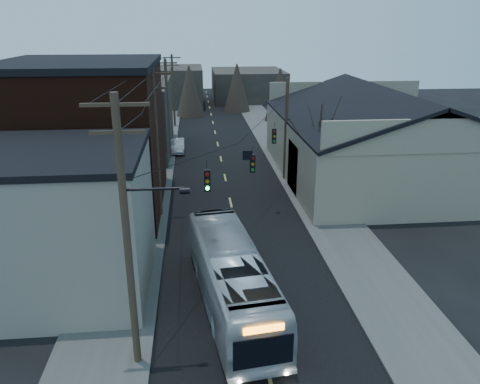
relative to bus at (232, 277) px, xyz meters
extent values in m
cube|color=black|center=(1.01, 23.44, -1.52)|extent=(9.00, 110.00, 0.02)
cube|color=#474744|center=(-5.49, 23.44, -1.47)|extent=(4.00, 110.00, 0.12)
cube|color=#474744|center=(7.51, 23.44, -1.47)|extent=(4.00, 110.00, 0.12)
cube|color=gray|center=(-7.99, 2.44, 1.97)|extent=(8.00, 8.00, 7.00)
cube|color=black|center=(-8.99, 13.44, 3.47)|extent=(10.00, 12.00, 10.00)
cube|color=#2E2925|center=(-8.49, 29.44, 1.97)|extent=(9.00, 14.00, 7.00)
cube|color=gray|center=(14.01, 18.44, 0.97)|extent=(16.00, 20.00, 5.00)
cube|color=black|center=(10.01, 18.44, 4.77)|extent=(8.16, 20.60, 2.86)
cube|color=black|center=(18.01, 18.44, 4.77)|extent=(8.16, 20.60, 2.86)
cube|color=#2E2925|center=(-4.99, 58.44, 1.47)|extent=(10.00, 12.00, 6.00)
cube|color=#2E2925|center=(8.01, 63.44, 0.97)|extent=(12.00, 14.00, 5.00)
cone|color=black|center=(7.51, 13.44, 2.07)|extent=(0.40, 0.40, 7.20)
cylinder|color=#382B1E|center=(-3.99, -3.56, 3.72)|extent=(0.28, 0.28, 10.50)
cube|color=#382B1E|center=(-3.99, -3.56, 8.57)|extent=(2.20, 0.12, 0.12)
cylinder|color=#382B1E|center=(-3.99, 11.44, 3.47)|extent=(0.28, 0.28, 10.00)
cube|color=#382B1E|center=(-3.99, 11.44, 8.07)|extent=(2.20, 0.12, 0.12)
cylinder|color=#382B1E|center=(-3.99, 26.44, 3.22)|extent=(0.28, 0.28, 9.50)
cube|color=#382B1E|center=(-3.99, 26.44, 7.57)|extent=(2.20, 0.12, 0.12)
cylinder|color=#382B1E|center=(-3.99, 41.44, 2.97)|extent=(0.28, 0.28, 9.00)
cube|color=#382B1E|center=(-3.99, 41.44, 7.07)|extent=(2.20, 0.12, 0.12)
cylinder|color=#382B1E|center=(6.01, 18.44, 2.72)|extent=(0.28, 0.28, 8.50)
cube|color=black|center=(-0.99, 0.94, 4.42)|extent=(0.28, 0.20, 1.00)
cube|color=black|center=(1.61, 5.44, 3.82)|extent=(0.28, 0.20, 1.00)
cube|color=black|center=(3.81, 11.44, 3.92)|extent=(0.28, 0.20, 1.00)
imported|color=#B3BAC0|center=(0.00, 0.00, 0.00)|extent=(3.95, 11.22, 3.06)
imported|color=#999BA1|center=(-3.29, 28.55, -0.86)|extent=(1.47, 4.09, 1.34)
camera|label=1|loc=(-1.48, -18.87, 11.01)|focal=35.00mm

